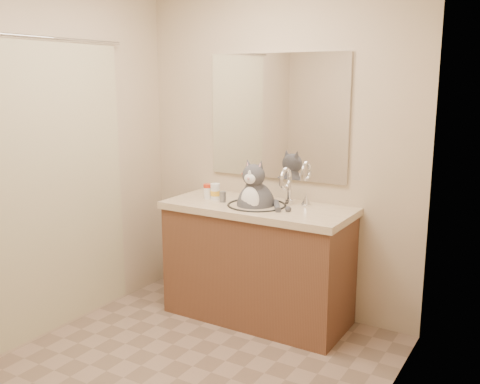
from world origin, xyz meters
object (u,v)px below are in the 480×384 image
object	(u,v)px
pill_bottle_orange	(215,192)
grey_canister	(223,197)
cat	(255,203)
pill_bottle_redcap	(208,191)

from	to	relation	value
pill_bottle_orange	grey_canister	world-z (taller)	pill_bottle_orange
cat	pill_bottle_orange	distance (m)	0.35
pill_bottle_orange	grey_canister	size ratio (longest dim) A/B	1.54
pill_bottle_redcap	grey_canister	world-z (taller)	pill_bottle_redcap
grey_canister	cat	bearing A→B (deg)	8.12
pill_bottle_orange	grey_canister	xyz separation A→B (m)	(0.09, -0.04, -0.02)
pill_bottle_redcap	grey_canister	bearing A→B (deg)	-14.17
cat	grey_canister	size ratio (longest dim) A/B	6.92
cat	pill_bottle_redcap	size ratio (longest dim) A/B	4.90
pill_bottle_redcap	grey_canister	distance (m)	0.16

